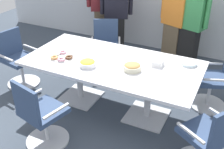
{
  "coord_description": "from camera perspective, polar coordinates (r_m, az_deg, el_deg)",
  "views": [
    {
      "loc": [
        1.5,
        -3.05,
        2.48
      ],
      "look_at": [
        0.0,
        0.0,
        0.55
      ],
      "focal_mm": 44.58,
      "sensor_mm": 36.0,
      "label": 1
    }
  ],
  "objects": [
    {
      "name": "office_chair_4",
      "position": [
        5.04,
        -1.3,
        5.31
      ],
      "size": [
        0.72,
        0.72,
        0.91
      ],
      "rotation": [
        0.0,
        0.0,
        -2.7
      ],
      "color": "silver",
      "rests_on": "ground"
    },
    {
      "name": "ground_plane",
      "position": [
        4.21,
        0.0,
        -6.59
      ],
      "size": [
        10.0,
        10.0,
        0.01
      ],
      "primitive_type": "cube",
      "color": "#3D4754"
    },
    {
      "name": "person_standing_3",
      "position": [
        5.04,
        15.89,
        9.87
      ],
      "size": [
        0.6,
        0.35,
        1.68
      ],
      "rotation": [
        0.0,
        0.0,
        -3.46
      ],
      "color": "black",
      "rests_on": "ground"
    },
    {
      "name": "donut_platter",
      "position": [
        3.99,
        -10.18,
        3.73
      ],
      "size": [
        0.34,
        0.33,
        0.04
      ],
      "color": "white",
      "rests_on": "conference_table"
    },
    {
      "name": "snack_bowl_cookies",
      "position": [
        3.59,
        4.17,
        1.6
      ],
      "size": [
        0.23,
        0.23,
        0.1
      ],
      "color": "beige",
      "rests_on": "conference_table"
    },
    {
      "name": "napkin_pile",
      "position": [
        3.75,
        9.38,
        2.36
      ],
      "size": [
        0.14,
        0.14,
        0.07
      ],
      "primitive_type": "cube",
      "color": "white",
      "rests_on": "conference_table"
    },
    {
      "name": "office_chair_3",
      "position": [
        4.28,
        20.39,
        -1.45
      ],
      "size": [
        0.7,
        0.7,
        0.91
      ],
      "rotation": [
        0.0,
        0.0,
        -4.35
      ],
      "color": "silver",
      "rests_on": "ground"
    },
    {
      "name": "snack_bowl_chips_yellow",
      "position": [
        3.69,
        -5.04,
        2.35
      ],
      "size": [
        0.23,
        0.23,
        0.09
      ],
      "color": "white",
      "rests_on": "conference_table"
    },
    {
      "name": "office_chair_1",
      "position": [
        3.45,
        -14.43,
        -8.45
      ],
      "size": [
        0.65,
        0.65,
        0.91
      ],
      "rotation": [
        0.0,
        0.0,
        -0.23
      ],
      "color": "silver",
      "rests_on": "ground"
    },
    {
      "name": "person_standing_1",
      "position": [
        5.37,
        0.88,
        12.4
      ],
      "size": [
        0.59,
        0.38,
        1.71
      ],
      "rotation": [
        0.0,
        0.0,
        -2.73
      ],
      "color": "black",
      "rests_on": "ground"
    },
    {
      "name": "person_standing_2",
      "position": [
        5.17,
        12.72,
        10.76
      ],
      "size": [
        0.6,
        0.36,
        1.68
      ],
      "rotation": [
        0.0,
        0.0,
        -3.49
      ],
      "color": "brown",
      "rests_on": "ground"
    },
    {
      "name": "plate_stack",
      "position": [
        3.87,
        15.48,
        2.21
      ],
      "size": [
        0.22,
        0.22,
        0.04
      ],
      "color": "white",
      "rests_on": "conference_table"
    },
    {
      "name": "office_chair_0",
      "position": [
        4.85,
        -18.67,
        2.61
      ],
      "size": [
        0.63,
        0.63,
        0.91
      ],
      "rotation": [
        0.0,
        0.0,
        -1.75
      ],
      "color": "silver",
      "rests_on": "ground"
    },
    {
      "name": "conference_table",
      "position": [
        3.87,
        0.0,
        0.97
      ],
      "size": [
        2.4,
        1.2,
        0.75
      ],
      "color": "silver",
      "rests_on": "ground"
    },
    {
      "name": "person_standing_0",
      "position": [
        5.61,
        -2.01,
        14.0
      ],
      "size": [
        0.58,
        0.4,
        1.85
      ],
      "rotation": [
        0.0,
        0.0,
        -2.65
      ],
      "color": "brown",
      "rests_on": "ground"
    },
    {
      "name": "office_chair_2",
      "position": [
        3.21,
        19.17,
        -12.59
      ],
      "size": [
        0.74,
        0.74,
        0.91
      ],
      "rotation": [
        0.0,
        0.0,
        1.01
      ],
      "color": "silver",
      "rests_on": "ground"
    }
  ]
}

